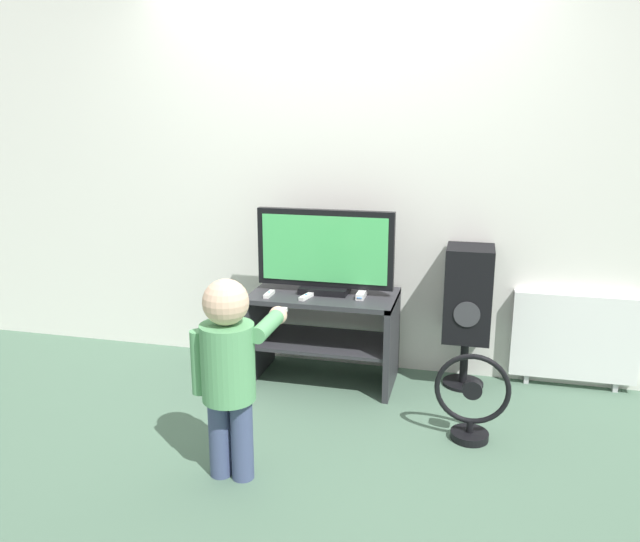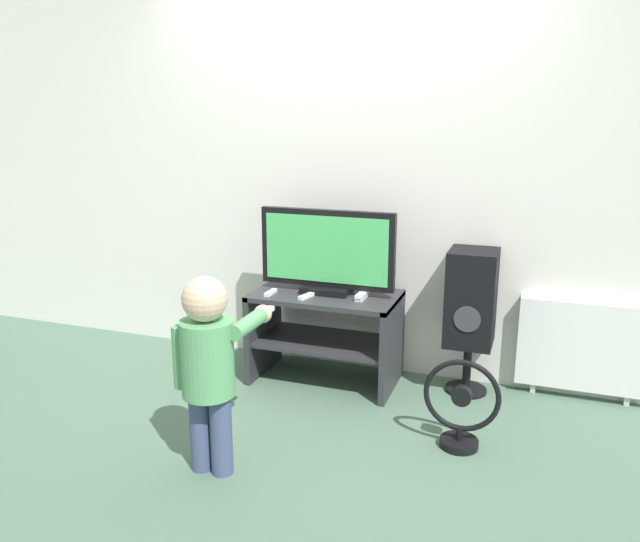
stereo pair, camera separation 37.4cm
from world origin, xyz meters
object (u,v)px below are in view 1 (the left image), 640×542
at_px(floor_fan, 472,401).
at_px(radiator, 575,337).
at_px(television, 325,252).
at_px(remote_secondary, 306,297).
at_px(remote_primary, 269,294).
at_px(speaker_tower, 468,297).
at_px(game_console, 362,294).
at_px(child, 230,363).

bearing_deg(floor_fan, radiator, 53.76).
bearing_deg(television, remote_secondary, -116.66).
distance_m(television, remote_secondary, 0.30).
relative_size(remote_primary, floor_fan, 0.27).
distance_m(speaker_tower, radiator, 0.71).
bearing_deg(remote_primary, speaker_tower, 12.68).
xyz_separation_m(game_console, remote_primary, (-0.56, -0.11, -0.01)).
xyz_separation_m(remote_secondary, child, (-0.08, -1.04, -0.02)).
height_order(television, remote_secondary, television).
bearing_deg(remote_primary, game_console, 11.08).
height_order(television, radiator, television).
bearing_deg(child, television, 82.53).
height_order(floor_fan, radiator, radiator).
height_order(remote_primary, radiator, remote_primary).
bearing_deg(radiator, floor_fan, -126.24).
height_order(speaker_tower, radiator, speaker_tower).
relative_size(remote_primary, remote_secondary, 0.97).
bearing_deg(remote_secondary, speaker_tower, 15.59).
bearing_deg(remote_primary, television, 26.70).
distance_m(game_console, remote_secondary, 0.34).
bearing_deg(radiator, speaker_tower, -168.43).
height_order(child, radiator, child).
distance_m(remote_primary, radiator, 1.90).
relative_size(television, game_console, 5.30).
xyz_separation_m(television, floor_fan, (0.93, -0.58, -0.62)).
height_order(game_console, remote_secondary, game_console).
xyz_separation_m(remote_secondary, floor_fan, (1.00, -0.42, -0.37)).
bearing_deg(television, radiator, 9.04).
bearing_deg(remote_secondary, remote_primary, -179.61).
bearing_deg(remote_secondary, game_console, 18.48).
height_order(television, floor_fan, television).
relative_size(game_console, remote_primary, 1.24).
distance_m(remote_secondary, speaker_tower, 0.99).
height_order(remote_secondary, floor_fan, remote_secondary).
bearing_deg(radiator, television, -170.96).
relative_size(game_console, remote_secondary, 1.20).
bearing_deg(speaker_tower, television, -172.88).
distance_m(remote_secondary, radiator, 1.67).
bearing_deg(television, child, -97.47).
distance_m(game_console, remote_primary, 0.57).
xyz_separation_m(child, speaker_tower, (1.03, 1.30, 0.01)).
bearing_deg(television, floor_fan, -31.95).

